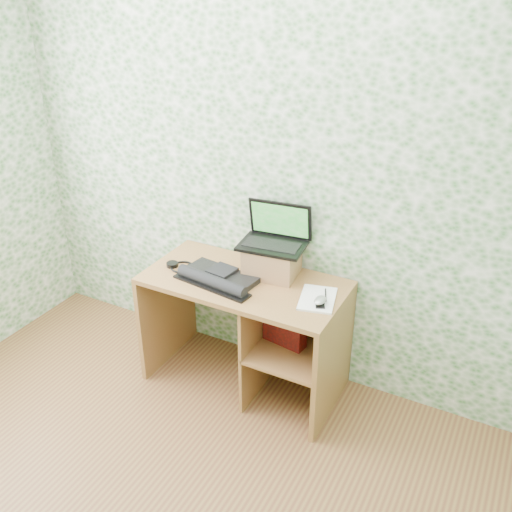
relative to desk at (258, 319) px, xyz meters
The scene contains 10 objects.
wall_back 0.87m from the desk, 105.57° to the left, with size 3.50×3.50×0.00m, color silver.
desk is the anchor object (origin of this frame).
riser 0.38m from the desk, 74.36° to the left, with size 0.30×0.25×0.18m, color #986444.
laptop 0.53m from the desk, 78.32° to the left, with size 0.41×0.31×0.25m.
keyboard 0.38m from the desk, 151.70° to the right, with size 0.52×0.32×0.07m.
headphones 0.56m from the desk, behind, with size 0.20×0.17×0.03m.
notepad 0.48m from the desk, ahead, with size 0.19×0.27×0.01m, color white.
mouse 0.53m from the desk, 11.52° to the right, with size 0.06×0.10×0.03m, color #B2B2B5.
pen 0.51m from the desk, ahead, with size 0.01×0.01×0.13m, color black.
red_box 0.21m from the desk, ahead, with size 0.26×0.08×0.31m, color maroon.
Camera 1 is at (1.41, -1.10, 2.44)m, focal length 40.00 mm.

